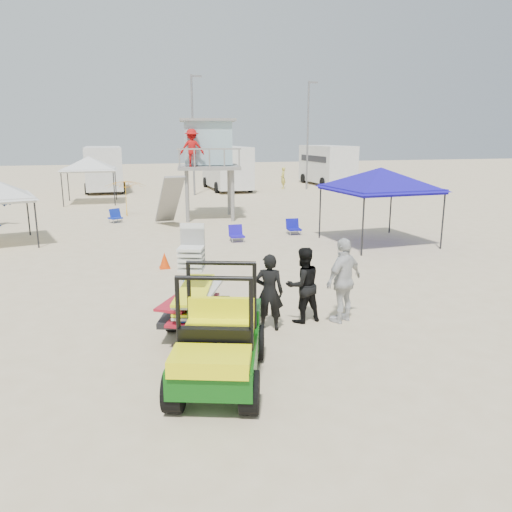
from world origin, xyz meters
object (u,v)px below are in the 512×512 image
object	(u,v)px
utility_cart	(218,332)
man_left	(269,292)
lifeguard_tower	(206,147)
canopy_blue	(381,171)
surf_trailer	(195,294)

from	to	relation	value
utility_cart	man_left	world-z (taller)	utility_cart
utility_cart	lifeguard_tower	xyz separation A→B (m)	(3.07, 17.12, 2.61)
utility_cart	lifeguard_tower	size ratio (longest dim) A/B	0.60
canopy_blue	lifeguard_tower	bearing A→B (deg)	123.00
man_left	lifeguard_tower	bearing A→B (deg)	-72.89
utility_cart	lifeguard_tower	bearing A→B (deg)	79.82
man_left	lifeguard_tower	size ratio (longest dim) A/B	0.35
surf_trailer	man_left	bearing A→B (deg)	-11.20
utility_cart	canopy_blue	distance (m)	12.49
man_left	canopy_blue	xyz separation A→B (m)	(6.65, 7.24, 1.90)
lifeguard_tower	canopy_blue	xyz separation A→B (m)	(5.10, -7.85, -0.78)
utility_cart	lifeguard_tower	world-z (taller)	lifeguard_tower
utility_cart	man_left	bearing A→B (deg)	53.22
utility_cart	canopy_blue	xyz separation A→B (m)	(8.17, 9.27, 1.83)
utility_cart	man_left	size ratio (longest dim) A/B	1.71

